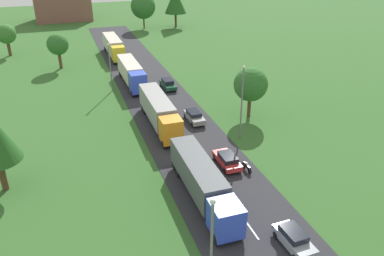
{
  "coord_description": "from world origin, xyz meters",
  "views": [
    {
      "loc": [
        -13.02,
        -13.51,
        22.19
      ],
      "look_at": [
        0.45,
        25.17,
        1.74
      ],
      "focal_mm": 35.96,
      "sensor_mm": 36.0,
      "label": 1
    }
  ],
  "objects": [
    {
      "name": "tree_maple",
      "position": [
        -23.0,
        72.91,
        4.4
      ],
      "size": [
        3.92,
        3.92,
        6.42
      ],
      "color": "#513823",
      "rests_on": "ground"
    },
    {
      "name": "road",
      "position": [
        0.0,
        24.5,
        0.03
      ],
      "size": [
        10.0,
        140.0,
        0.06
      ],
      "primitive_type": "cube",
      "color": "#2B2B30",
      "rests_on": "ground"
    },
    {
      "name": "lane_marking_centre",
      "position": [
        0.0,
        19.07,
        0.07
      ],
      "size": [
        0.16,
        118.45,
        0.01
      ],
      "color": "white",
      "rests_on": "road"
    },
    {
      "name": "tree_pine",
      "position": [
        10.13,
        29.33,
        4.64
      ],
      "size": [
        4.55,
        4.55,
        6.94
      ],
      "color": "#513823",
      "rests_on": "ground"
    },
    {
      "name": "lamppost_third",
      "position": [
        -6.05,
        45.42,
        4.29
      ],
      "size": [
        0.36,
        0.36,
        7.65
      ],
      "color": "slate",
      "rests_on": "ground"
    },
    {
      "name": "car_fourth",
      "position": [
        2.64,
        43.39,
        0.83
      ],
      "size": [
        1.83,
        4.41,
        1.48
      ],
      "color": "#19472D",
      "rests_on": "road"
    },
    {
      "name": "truck_third",
      "position": [
        -2.49,
        47.23,
        2.13
      ],
      "size": [
        2.56,
        12.49,
        3.57
      ],
      "color": "blue",
      "rests_on": "road"
    },
    {
      "name": "tree_birch",
      "position": [
        17.73,
        88.29,
        6.9
      ],
      "size": [
        5.77,
        5.77,
        10.11
      ],
      "color": "#513823",
      "rests_on": "ground"
    },
    {
      "name": "tree_lime",
      "position": [
        -13.35,
        60.35,
        4.5
      ],
      "size": [
        3.9,
        3.9,
        6.5
      ],
      "color": "#513823",
      "rests_on": "ground"
    },
    {
      "name": "truck_fourth",
      "position": [
        -2.61,
        65.39,
        2.14
      ],
      "size": [
        2.63,
        12.99,
        3.62
      ],
      "color": "yellow",
      "rests_on": "road"
    },
    {
      "name": "distant_building",
      "position": [
        -10.42,
        108.92,
        4.43
      ],
      "size": [
        15.61,
        10.25,
        8.86
      ],
      "primitive_type": "cube",
      "color": "brown",
      "rests_on": "ground"
    },
    {
      "name": "truck_second",
      "position": [
        -2.18,
        30.51,
        2.18
      ],
      "size": [
        2.56,
        13.05,
        3.69
      ],
      "color": "orange",
      "rests_on": "road"
    },
    {
      "name": "lamppost_second",
      "position": [
        6.19,
        23.9,
        5.1
      ],
      "size": [
        0.36,
        0.36,
        9.24
      ],
      "color": "slate",
      "rests_on": "ground"
    },
    {
      "name": "car_second",
      "position": [
        2.15,
        18.56,
        0.8
      ],
      "size": [
        1.87,
        4.25,
        1.4
      ],
      "color": "red",
      "rests_on": "road"
    },
    {
      "name": "motorcycle_courier",
      "position": [
        3.71,
        16.99,
        0.54
      ],
      "size": [
        0.28,
        1.94,
        0.91
      ],
      "color": "black",
      "rests_on": "road"
    },
    {
      "name": "car_lead",
      "position": [
        2.2,
        5.73,
        0.84
      ],
      "size": [
        1.86,
        4.05,
        1.5
      ],
      "color": "#8C939E",
      "rests_on": "road"
    },
    {
      "name": "lamppost_lead",
      "position": [
        -5.82,
        3.41,
        4.65
      ],
      "size": [
        0.36,
        0.36,
        8.34
      ],
      "color": "slate",
      "rests_on": "ground"
    },
    {
      "name": "tree_elm",
      "position": [
        9.18,
        89.42,
        5.77
      ],
      "size": [
        6.45,
        6.45,
        9.0
      ],
      "color": "#513823",
      "rests_on": "ground"
    },
    {
      "name": "truck_lead",
      "position": [
        -2.4,
        14.0,
        2.04
      ],
      "size": [
        2.56,
        13.11,
        3.41
      ],
      "color": "blue",
      "rests_on": "road"
    },
    {
      "name": "car_third",
      "position": [
        2.47,
        30.1,
        0.83
      ],
      "size": [
        1.8,
        4.23,
        1.46
      ],
      "color": "gray",
      "rests_on": "road"
    }
  ]
}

